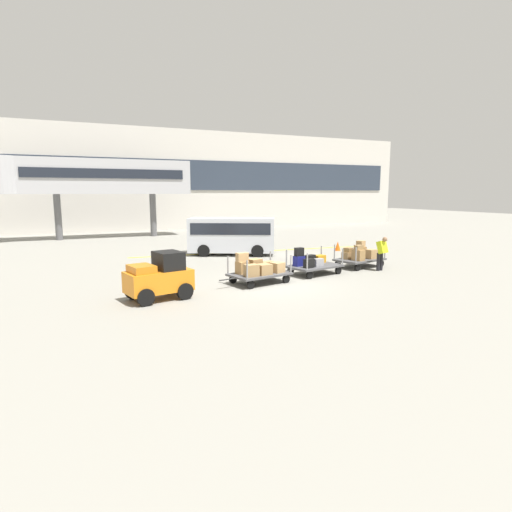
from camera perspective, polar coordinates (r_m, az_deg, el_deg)
ground_plane at (r=16.21m, az=1.81°, el=-3.87°), size 120.00×120.00×0.00m
apron_lead_line at (r=25.08m, az=-0.21°, el=0.63°), size 14.67×1.23×0.01m
terminal_building at (r=40.83m, az=-14.44°, el=10.07°), size 55.13×2.51×9.36m
jet_bridge at (r=34.27m, az=-22.72°, el=9.95°), size 14.79×3.00×6.01m
baggage_tug at (r=14.16m, az=-13.08°, el=-2.84°), size 2.29×1.62×1.58m
baggage_cart_lead at (r=16.27m, az=0.37°, el=-1.88°), size 3.09×1.87×1.23m
baggage_cart_middle at (r=18.21m, az=7.67°, el=-0.99°), size 3.09×1.87×1.19m
baggage_cart_tail at (r=20.43m, az=14.04°, el=0.05°), size 3.09×1.87×1.20m
baggage_handler at (r=19.63m, az=16.83°, el=0.53°), size 0.48×0.50×1.56m
shuttle_van at (r=23.75m, az=-3.32°, el=3.15°), size 5.15×3.83×2.10m
safety_cone_near at (r=25.92m, az=11.14°, el=1.34°), size 0.36×0.36×0.55m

